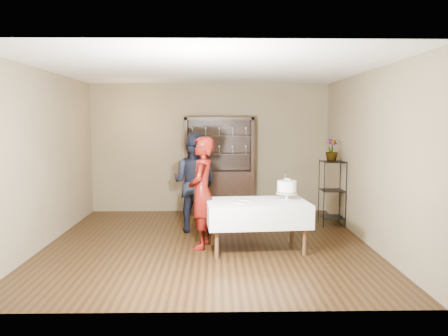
% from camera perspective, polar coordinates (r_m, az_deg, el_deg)
% --- Properties ---
extents(floor, '(5.00, 5.00, 0.00)m').
position_cam_1_polar(floor, '(7.00, -2.12, -9.79)').
color(floor, black).
rests_on(floor, ground).
extents(ceiling, '(5.00, 5.00, 0.00)m').
position_cam_1_polar(ceiling, '(6.78, -2.21, 12.74)').
color(ceiling, silver).
rests_on(ceiling, back_wall).
extents(back_wall, '(5.00, 0.02, 2.70)m').
position_cam_1_polar(back_wall, '(9.25, -1.88, 2.60)').
color(back_wall, brown).
rests_on(back_wall, floor).
extents(wall_left, '(0.02, 5.00, 2.70)m').
position_cam_1_polar(wall_left, '(7.25, -22.34, 1.16)').
color(wall_left, brown).
rests_on(wall_left, floor).
extents(wall_right, '(0.02, 5.00, 2.70)m').
position_cam_1_polar(wall_right, '(7.16, 18.28, 1.25)').
color(wall_right, brown).
rests_on(wall_right, floor).
extents(china_hutch, '(1.40, 0.48, 2.00)m').
position_cam_1_polar(china_hutch, '(9.07, -0.62, -1.82)').
color(china_hutch, black).
rests_on(china_hutch, floor).
extents(plant_etagere, '(0.42, 0.42, 1.20)m').
position_cam_1_polar(plant_etagere, '(8.31, 13.95, -2.83)').
color(plant_etagere, black).
rests_on(plant_etagere, floor).
extents(cake_table, '(1.55, 1.03, 0.74)m').
position_cam_1_polar(cake_table, '(6.53, 4.33, -5.86)').
color(cake_table, silver).
rests_on(cake_table, floor).
extents(woman, '(0.49, 0.67, 1.69)m').
position_cam_1_polar(woman, '(6.61, -2.92, -3.22)').
color(woman, '#3E0805').
rests_on(woman, floor).
extents(man, '(1.04, 0.95, 1.73)m').
position_cam_1_polar(man, '(7.58, -3.87, -1.90)').
color(man, black).
rests_on(man, floor).
extents(cake, '(0.36, 0.36, 0.44)m').
position_cam_1_polar(cake, '(6.68, 8.20, -2.57)').
color(cake, white).
rests_on(cake, cake_table).
extents(plate_near, '(0.22, 0.22, 0.01)m').
position_cam_1_polar(plate_near, '(6.34, 2.10, -4.53)').
color(plate_near, white).
rests_on(plate_near, cake_table).
extents(plate_far, '(0.20, 0.20, 0.01)m').
position_cam_1_polar(plate_far, '(6.57, 2.69, -4.15)').
color(plate_far, white).
rests_on(plate_far, cake_table).
extents(potted_plant, '(0.30, 0.30, 0.41)m').
position_cam_1_polar(potted_plant, '(8.24, 13.89, 2.27)').
color(potted_plant, '#426932').
rests_on(potted_plant, plant_etagere).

